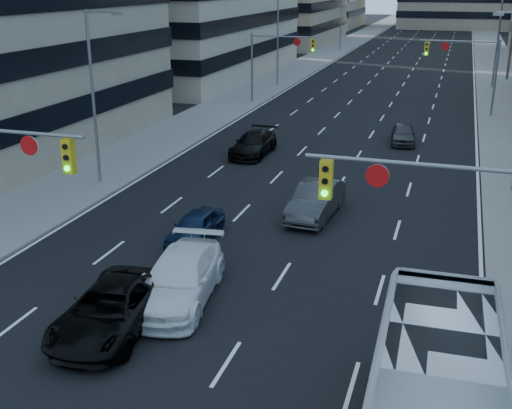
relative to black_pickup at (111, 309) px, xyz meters
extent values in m
cube|color=black|center=(2.25, 123.30, -0.73)|extent=(18.00, 300.00, 0.02)
cube|color=slate|center=(-9.25, 123.30, -0.67)|extent=(5.00, 300.00, 0.15)
cube|color=slate|center=(13.75, 123.30, -0.67)|extent=(5.00, 300.00, 0.15)
cube|color=gold|center=(-1.85, 1.30, 4.41)|extent=(0.35, 0.28, 1.10)
cylinder|color=black|center=(-1.85, 1.14, 4.76)|extent=(0.18, 0.06, 0.18)
cylinder|color=black|center=(-1.85, 1.14, 4.41)|extent=(0.18, 0.06, 0.18)
cylinder|color=#0CE526|center=(-1.85, 1.14, 4.06)|extent=(0.18, 0.06, 0.18)
cylinder|color=white|center=(-3.25, 1.27, 4.66)|extent=(0.64, 0.06, 0.64)
cylinder|color=slate|center=(9.00, 1.30, 5.06)|extent=(6.50, 0.12, 0.12)
cube|color=gold|center=(6.35, 1.30, 4.41)|extent=(0.35, 0.28, 1.10)
cylinder|color=black|center=(6.35, 1.14, 4.76)|extent=(0.18, 0.06, 0.18)
cylinder|color=black|center=(6.35, 1.14, 4.41)|extent=(0.18, 0.06, 0.18)
cylinder|color=#0CE526|center=(6.35, 1.14, 4.06)|extent=(0.18, 0.06, 0.18)
cylinder|color=white|center=(7.75, 1.27, 4.66)|extent=(0.64, 0.06, 0.64)
cylinder|color=slate|center=(-7.75, 38.30, 2.26)|extent=(0.18, 0.18, 6.00)
cylinder|color=slate|center=(-4.75, 38.30, 5.06)|extent=(6.00, 0.12, 0.12)
cube|color=gold|center=(-2.35, 38.30, 4.41)|extent=(0.35, 0.28, 1.10)
cylinder|color=black|center=(-2.35, 38.14, 4.76)|extent=(0.18, 0.06, 0.18)
cylinder|color=black|center=(-2.35, 38.14, 4.41)|extent=(0.18, 0.06, 0.18)
cylinder|color=#0CE526|center=(-2.35, 38.14, 4.06)|extent=(0.18, 0.06, 0.18)
cylinder|color=white|center=(-3.75, 38.27, 4.66)|extent=(0.64, 0.06, 0.64)
cylinder|color=slate|center=(12.25, 38.30, 2.26)|extent=(0.18, 0.18, 6.00)
cylinder|color=slate|center=(9.25, 38.30, 5.06)|extent=(6.00, 0.12, 0.12)
cube|color=gold|center=(6.85, 38.30, 4.41)|extent=(0.35, 0.28, 1.10)
cylinder|color=black|center=(6.85, 38.14, 4.76)|extent=(0.18, 0.06, 0.18)
cylinder|color=black|center=(6.85, 38.14, 4.41)|extent=(0.18, 0.06, 0.18)
cylinder|color=#0CE526|center=(6.85, 38.14, 4.06)|extent=(0.18, 0.06, 0.18)
cylinder|color=white|center=(8.25, 38.27, 4.66)|extent=(0.64, 0.06, 0.64)
cylinder|color=#4C3D2D|center=(14.45, 89.30, 4.76)|extent=(0.28, 0.28, 11.00)
cylinder|color=slate|center=(-8.25, 13.30, 3.76)|extent=(0.16, 0.16, 9.00)
cylinder|color=slate|center=(-7.35, 13.30, 8.16)|extent=(1.80, 0.10, 0.10)
cube|color=slate|center=(-6.55, 13.30, 8.08)|extent=(0.50, 0.22, 0.14)
cylinder|color=slate|center=(-8.25, 48.30, 3.76)|extent=(0.16, 0.16, 9.00)
cylinder|color=slate|center=(-8.25, 83.30, 3.76)|extent=(0.16, 0.16, 9.00)
cube|color=slate|center=(11.05, 18.30, 8.08)|extent=(0.50, 0.22, 0.14)
cylinder|color=slate|center=(12.75, 53.30, 3.76)|extent=(0.16, 0.16, 9.00)
imported|color=black|center=(0.00, 0.00, 0.00)|extent=(2.89, 5.52, 1.48)
imported|color=white|center=(1.21, 2.50, 0.06)|extent=(2.98, 5.80, 1.61)
imported|color=#0D1B36|center=(-0.30, 7.51, -0.10)|extent=(1.59, 3.77, 1.27)
imported|color=#323335|center=(3.85, 11.89, 0.05)|extent=(2.01, 4.91, 1.58)
imported|color=black|center=(-2.24, 21.51, -0.03)|extent=(2.05, 4.94, 1.43)
imported|color=#353537|center=(6.37, 27.37, -0.08)|extent=(1.94, 4.00, 1.31)
camera|label=1|loc=(9.61, -15.47, 9.67)|focal=45.00mm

